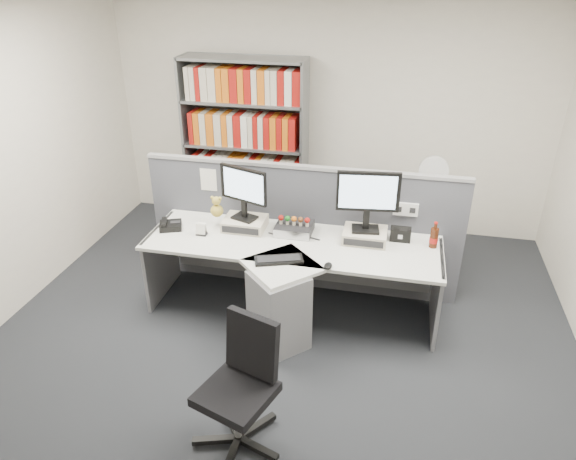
% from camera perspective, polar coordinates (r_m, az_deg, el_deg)
% --- Properties ---
extents(ground, '(5.50, 5.50, 0.00)m').
position_cam_1_polar(ground, '(4.41, -1.88, -14.54)').
color(ground, '#2B2E33').
rests_on(ground, ground).
extents(room_shell, '(5.04, 5.54, 2.72)m').
position_cam_1_polar(room_shell, '(3.48, -2.33, 7.95)').
color(room_shell, white).
rests_on(room_shell, ground).
extents(partition, '(3.00, 0.08, 1.27)m').
position_cam_1_polar(partition, '(5.06, 1.52, 0.31)').
color(partition, '#4F5059').
rests_on(partition, ground).
extents(desk, '(2.60, 1.20, 0.72)m').
position_cam_1_polar(desk, '(4.60, -0.15, -5.45)').
color(desk, silver).
rests_on(desk, ground).
extents(monitor_riser_left, '(0.38, 0.31, 0.10)m').
position_cam_1_polar(monitor_riser_left, '(4.87, -4.68, 0.72)').
color(monitor_riser_left, beige).
rests_on(monitor_riser_left, desk).
extents(monitor_riser_right, '(0.38, 0.31, 0.10)m').
position_cam_1_polar(monitor_riser_right, '(4.69, 8.29, -0.59)').
color(monitor_riser_right, beige).
rests_on(monitor_riser_right, desk).
extents(monitor_left, '(0.46, 0.22, 0.49)m').
position_cam_1_polar(monitor_left, '(4.73, -4.82, 4.44)').
color(monitor_left, black).
rests_on(monitor_left, monitor_riser_left).
extents(monitor_right, '(0.53, 0.20, 0.54)m').
position_cam_1_polar(monitor_right, '(4.53, 8.60, 3.61)').
color(monitor_right, black).
rests_on(monitor_right, monitor_riser_right).
extents(desktop_pc, '(0.33, 0.29, 0.09)m').
position_cam_1_polar(desktop_pc, '(4.78, 0.69, 0.17)').
color(desktop_pc, black).
rests_on(desktop_pc, desk).
extents(figurines, '(0.29, 0.05, 0.09)m').
position_cam_1_polar(figurines, '(4.73, 0.65, 1.11)').
color(figurines, beige).
rests_on(figurines, desktop_pc).
extents(keyboard, '(0.42, 0.27, 0.03)m').
position_cam_1_polar(keyboard, '(4.35, -1.00, -3.21)').
color(keyboard, black).
rests_on(keyboard, desk).
extents(mouse, '(0.06, 0.10, 0.04)m').
position_cam_1_polar(mouse, '(4.27, 4.35, -3.88)').
color(mouse, black).
rests_on(mouse, desk).
extents(desk_phone, '(0.25, 0.24, 0.09)m').
position_cam_1_polar(desk_phone, '(4.98, -12.59, 0.50)').
color(desk_phone, black).
rests_on(desk_phone, desk).
extents(desk_calendar, '(0.10, 0.07, 0.11)m').
position_cam_1_polar(desk_calendar, '(4.81, -9.33, 0.02)').
color(desk_calendar, black).
rests_on(desk_calendar, desk).
extents(plush_toy, '(0.12, 0.12, 0.20)m').
position_cam_1_polar(plush_toy, '(4.88, -7.69, 2.36)').
color(plush_toy, gold).
rests_on(plush_toy, monitor_riser_left).
extents(speaker, '(0.18, 0.10, 0.12)m').
position_cam_1_polar(speaker, '(4.75, 12.03, -0.45)').
color(speaker, black).
rests_on(speaker, desk).
extents(cola_bottle, '(0.07, 0.07, 0.24)m').
position_cam_1_polar(cola_bottle, '(4.69, 15.46, -0.81)').
color(cola_bottle, '#3F190A').
rests_on(cola_bottle, desk).
extents(shelving_unit, '(1.41, 0.40, 2.00)m').
position_cam_1_polar(shelving_unit, '(6.21, -4.60, 8.75)').
color(shelving_unit, slate).
rests_on(shelving_unit, ground).
extents(filing_cabinet, '(0.45, 0.61, 0.70)m').
position_cam_1_polar(filing_cabinet, '(5.80, 14.60, -0.21)').
color(filing_cabinet, slate).
rests_on(filing_cabinet, ground).
extents(desk_fan, '(0.29, 0.18, 0.50)m').
position_cam_1_polar(desk_fan, '(5.53, 15.40, 5.86)').
color(desk_fan, white).
rests_on(desk_fan, filing_cabinet).
extents(office_chair, '(0.61, 0.61, 0.92)m').
position_cam_1_polar(office_chair, '(3.59, -4.96, -16.00)').
color(office_chair, silver).
rests_on(office_chair, ground).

